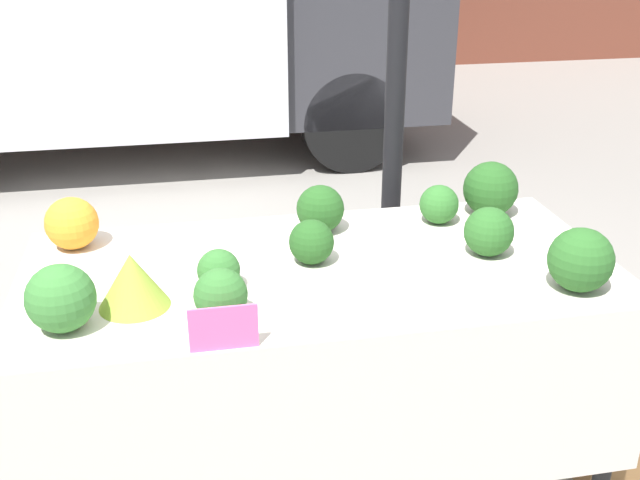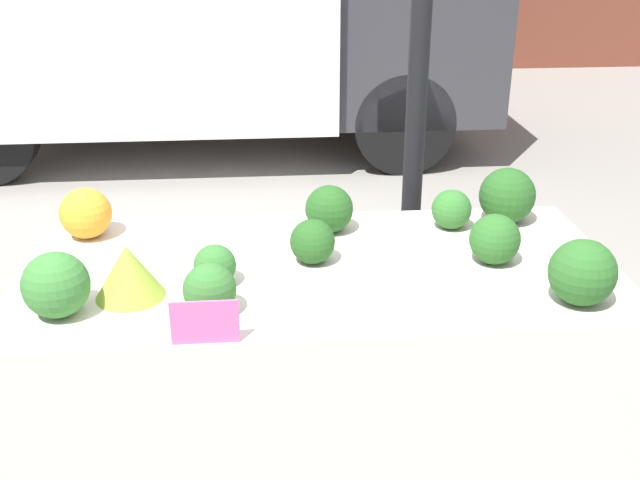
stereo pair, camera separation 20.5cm
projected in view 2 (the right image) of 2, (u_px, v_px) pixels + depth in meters
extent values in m
cylinder|color=black|center=(418.00, 71.00, 2.49)|extent=(0.07, 0.07, 2.61)
cube|color=#333338|center=(401.00, 8.00, 6.02)|extent=(1.23, 2.04, 1.47)
cylinder|color=black|center=(403.00, 123.00, 5.46)|extent=(0.74, 0.22, 0.74)
cylinder|color=black|center=(368.00, 73.00, 7.12)|extent=(0.74, 0.22, 0.74)
cylinder|color=black|center=(48.00, 78.00, 6.89)|extent=(0.74, 0.22, 0.74)
cube|color=beige|center=(320.00, 271.00, 2.10)|extent=(1.65, 0.79, 0.03)
cube|color=beige|center=(333.00, 434.00, 1.85)|extent=(1.65, 0.01, 0.49)
cylinder|color=black|center=(611.00, 461.00, 2.03)|extent=(0.05, 0.05, 0.86)
cylinder|color=black|center=(86.00, 353.00, 2.52)|extent=(0.05, 0.05, 0.86)
cylinder|color=black|center=(528.00, 334.00, 2.64)|extent=(0.05, 0.05, 0.86)
sphere|color=orange|center=(86.00, 213.00, 2.25)|extent=(0.15, 0.15, 0.15)
cone|color=#93B238|center=(128.00, 271.00, 1.90)|extent=(0.18, 0.18, 0.14)
sphere|color=#23511E|center=(507.00, 196.00, 2.35)|extent=(0.18, 0.18, 0.18)
sphere|color=#285B23|center=(495.00, 239.00, 2.08)|extent=(0.14, 0.14, 0.14)
sphere|color=#336B2D|center=(215.00, 265.00, 1.96)|extent=(0.11, 0.11, 0.11)
sphere|color=#387533|center=(56.00, 285.00, 1.81)|extent=(0.16, 0.16, 0.16)
sphere|color=#23511E|center=(329.00, 209.00, 2.29)|extent=(0.15, 0.15, 0.15)
sphere|color=#336B2D|center=(210.00, 290.00, 1.82)|extent=(0.13, 0.13, 0.13)
sphere|color=#23511E|center=(312.00, 242.00, 2.09)|extent=(0.13, 0.13, 0.13)
sphere|color=#285B23|center=(582.00, 272.00, 1.86)|extent=(0.17, 0.17, 0.17)
sphere|color=#2D6628|center=(451.00, 209.00, 2.32)|extent=(0.12, 0.12, 0.12)
cube|color=#F45B9E|center=(205.00, 322.00, 1.70)|extent=(0.16, 0.01, 0.11)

